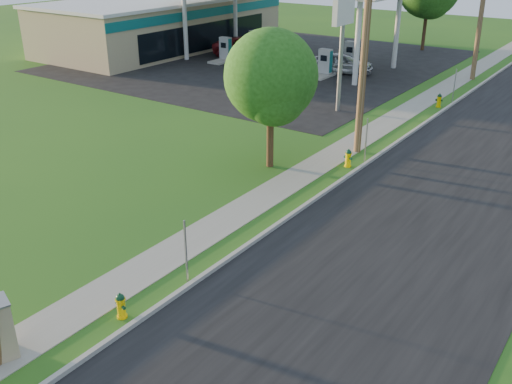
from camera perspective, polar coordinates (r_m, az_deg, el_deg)
ground_plane at (r=14.84m, az=-18.82°, el=-15.47°), size 140.00×140.00×0.00m
road at (r=19.31m, az=14.54°, el=-4.94°), size 8.00×120.00×0.02m
curb at (r=20.77m, az=4.32°, el=-1.81°), size 0.15×120.00×0.15m
sidewalk at (r=21.64m, az=0.35°, el=-0.79°), size 1.50×120.00×0.03m
forecourt at (r=47.00m, az=0.97°, el=12.99°), size 26.00×28.00×0.02m
utility_pole_mid at (r=25.74m, az=10.87°, el=14.39°), size 1.40×0.32×9.80m
utility_pole_far at (r=42.66m, az=21.67°, el=16.76°), size 1.40×0.32×9.50m
sign_post_near at (r=16.34m, az=-7.03°, el=-5.96°), size 0.05×0.04×2.00m
sign_post_mid at (r=25.48m, az=10.94°, el=5.08°), size 0.05×0.04×2.00m
sign_post_far at (r=36.57m, az=19.22°, el=10.00°), size 0.05×0.04×2.00m
fuel_pump_nw at (r=46.73m, az=-3.06°, el=13.79°), size 1.20×3.20×1.90m
fuel_pump_ne at (r=41.87m, az=6.92°, el=12.42°), size 1.20×3.20×1.90m
fuel_pump_sw at (r=49.89m, az=-0.14°, el=14.48°), size 1.20×3.20×1.90m
fuel_pump_se at (r=45.36m, az=9.43°, el=13.19°), size 1.20×3.20×1.90m
convenience_store at (r=53.53m, az=-9.19°, el=16.39°), size 10.40×22.40×4.25m
price_pylon at (r=32.26m, az=8.75°, el=17.32°), size 0.34×2.04×6.85m
tree_verge at (r=23.65m, az=1.58°, el=11.08°), size 3.89×3.89×5.89m
hydrant_near at (r=15.55m, az=-13.36°, el=-10.99°), size 0.39×0.35×0.75m
hydrant_mid at (r=25.01m, az=9.20°, el=3.38°), size 0.42×0.38×0.81m
hydrant_far at (r=35.35m, az=17.84°, el=8.71°), size 0.42×0.37×0.81m
car_red at (r=48.98m, az=-1.06°, el=14.33°), size 5.92×4.25×1.50m
car_silver at (r=42.84m, az=8.64°, el=12.62°), size 4.69×2.96×1.49m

